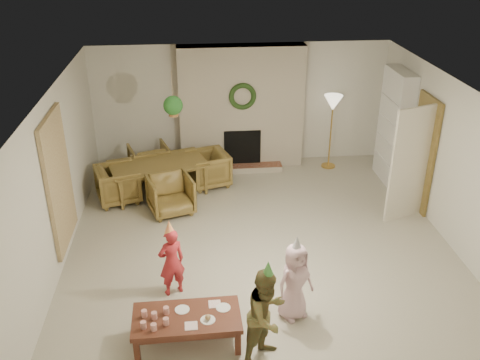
{
  "coord_description": "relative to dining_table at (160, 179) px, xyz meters",
  "views": [
    {
      "loc": [
        -0.98,
        -6.88,
        4.65
      ],
      "look_at": [
        -0.3,
        0.4,
        1.05
      ],
      "focal_mm": 39.59,
      "sensor_mm": 36.0,
      "label": 1
    }
  ],
  "objects": [
    {
      "name": "floor",
      "position": [
        1.65,
        -2.11,
        -0.31
      ],
      "size": [
        7.0,
        7.0,
        0.0
      ],
      "primitive_type": "plane",
      "color": "#B7B29E",
      "rests_on": "ground"
    },
    {
      "name": "ceiling",
      "position": [
        1.65,
        -2.11,
        2.19
      ],
      "size": [
        7.0,
        7.0,
        0.0
      ],
      "primitive_type": "plane",
      "rotation": [
        3.14,
        0.0,
        0.0
      ],
      "color": "white",
      "rests_on": "wall_back"
    },
    {
      "name": "wall_back",
      "position": [
        1.65,
        1.39,
        0.94
      ],
      "size": [
        7.0,
        0.0,
        7.0
      ],
      "primitive_type": "plane",
      "rotation": [
        1.57,
        0.0,
        0.0
      ],
      "color": "silver",
      "rests_on": "floor"
    },
    {
      "name": "wall_front",
      "position": [
        1.65,
        -5.61,
        0.94
      ],
      "size": [
        7.0,
        0.0,
        7.0
      ],
      "primitive_type": "plane",
      "rotation": [
        -1.57,
        0.0,
        0.0
      ],
      "color": "silver",
      "rests_on": "floor"
    },
    {
      "name": "wall_left",
      "position": [
        -1.35,
        -2.11,
        0.94
      ],
      "size": [
        0.0,
        7.0,
        7.0
      ],
      "primitive_type": "plane",
      "rotation": [
        1.57,
        0.0,
        1.57
      ],
      "color": "silver",
      "rests_on": "floor"
    },
    {
      "name": "wall_right",
      "position": [
        4.65,
        -2.11,
        0.94
      ],
      "size": [
        0.0,
        7.0,
        7.0
      ],
      "primitive_type": "plane",
      "rotation": [
        1.57,
        0.0,
        -1.57
      ],
      "color": "silver",
      "rests_on": "floor"
    },
    {
      "name": "fireplace_mass",
      "position": [
        1.65,
        1.19,
        0.94
      ],
      "size": [
        2.5,
        0.4,
        2.5
      ],
      "primitive_type": "cube",
      "color": "#5F2719",
      "rests_on": "floor"
    },
    {
      "name": "fireplace_hearth",
      "position": [
        1.65,
        0.84,
        -0.25
      ],
      "size": [
        1.6,
        0.3,
        0.12
      ],
      "primitive_type": "cube",
      "color": "maroon",
      "rests_on": "floor"
    },
    {
      "name": "fireplace_firebox",
      "position": [
        1.65,
        1.01,
        0.14
      ],
      "size": [
        0.75,
        0.12,
        0.75
      ],
      "primitive_type": "cube",
      "color": "black",
      "rests_on": "floor"
    },
    {
      "name": "fireplace_wreath",
      "position": [
        1.65,
        0.96,
        1.24
      ],
      "size": [
        0.54,
        0.1,
        0.54
      ],
      "primitive_type": "torus",
      "rotation": [
        1.57,
        0.0,
        0.0
      ],
      "color": "#1D3A15",
      "rests_on": "fireplace_mass"
    },
    {
      "name": "floor_lamp_base",
      "position": [
        3.46,
        0.89,
        -0.29
      ],
      "size": [
        0.29,
        0.29,
        0.03
      ],
      "primitive_type": "cylinder",
      "color": "gold",
      "rests_on": "floor"
    },
    {
      "name": "floor_lamp_post",
      "position": [
        3.46,
        0.89,
        0.41
      ],
      "size": [
        0.03,
        0.03,
        1.39
      ],
      "primitive_type": "cylinder",
      "color": "gold",
      "rests_on": "floor"
    },
    {
      "name": "floor_lamp_shade",
      "position": [
        3.46,
        0.89,
        1.08
      ],
      "size": [
        0.37,
        0.37,
        0.31
      ],
      "primitive_type": "cone",
      "rotation": [
        3.14,
        0.0,
        0.0
      ],
      "color": "beige",
      "rests_on": "floor_lamp_post"
    },
    {
      "name": "bookshelf_carcass",
      "position": [
        4.49,
        0.19,
        0.79
      ],
      "size": [
        0.3,
        1.0,
        2.2
      ],
      "primitive_type": "cube",
      "color": "white",
      "rests_on": "floor"
    },
    {
      "name": "bookshelf_shelf_a",
      "position": [
        4.47,
        0.19,
        0.14
      ],
      "size": [
        0.3,
        0.92,
        0.03
      ],
      "primitive_type": "cube",
      "color": "white",
      "rests_on": "bookshelf_carcass"
    },
    {
      "name": "bookshelf_shelf_b",
      "position": [
        4.47,
        0.19,
        0.54
      ],
      "size": [
        0.3,
        0.92,
        0.03
      ],
      "primitive_type": "cube",
      "color": "white",
      "rests_on": "bookshelf_carcass"
    },
    {
      "name": "bookshelf_shelf_c",
      "position": [
        4.47,
        0.19,
        0.94
      ],
      "size": [
        0.3,
        0.92,
        0.03
      ],
      "primitive_type": "cube",
      "color": "white",
      "rests_on": "bookshelf_carcass"
    },
    {
      "name": "bookshelf_shelf_d",
      "position": [
        4.47,
        0.19,
        1.34
      ],
      "size": [
        0.3,
        0.92,
        0.03
      ],
      "primitive_type": "cube",
      "color": "white",
      "rests_on": "bookshelf_carcass"
    },
    {
      "name": "books_row_lower",
      "position": [
        4.45,
        0.04,
        0.28
      ],
      "size": [
        0.2,
        0.4,
        0.24
      ],
      "primitive_type": "cube",
      "color": "#A9261F",
      "rests_on": "bookshelf_shelf_a"
    },
    {
      "name": "books_row_mid",
      "position": [
        4.45,
        0.24,
        0.68
      ],
      "size": [
        0.2,
        0.44,
        0.24
      ],
      "primitive_type": "cube",
      "color": "#255489",
      "rests_on": "bookshelf_shelf_b"
    },
    {
      "name": "books_row_upper",
      "position": [
        4.45,
        0.09,
        1.07
      ],
      "size": [
        0.2,
        0.36,
        0.22
      ],
      "primitive_type": "cube",
      "color": "#B07125",
      "rests_on": "bookshelf_shelf_c"
    },
    {
      "name": "door_frame",
      "position": [
        4.61,
        -0.91,
        0.71
      ],
      "size": [
        0.05,
        0.86,
        2.04
      ],
      "primitive_type": "cube",
      "color": "olive",
      "rests_on": "floor"
    },
    {
      "name": "door_leaf",
      "position": [
        4.23,
        -1.29,
        0.69
      ],
      "size": [
        0.77,
        0.32,
        2.0
      ],
      "primitive_type": "cube",
      "rotation": [
        0.0,
        0.0,
        -1.22
      ],
      "color": "beige",
      "rests_on": "floor"
    },
    {
      "name": "curtain_panel",
      "position": [
        -1.31,
        -1.91,
        0.94
      ],
      "size": [
        0.06,
        1.2,
        2.0
      ],
      "primitive_type": "cube",
      "color": "#C2B689",
      "rests_on": "wall_left"
    },
    {
      "name": "dining_table",
      "position": [
        0.0,
        0.0,
        0.0
      ],
      "size": [
        1.96,
        1.45,
        0.61
      ],
      "primitive_type": "imported",
      "rotation": [
        0.0,
        0.0,
        0.3
      ],
      "color": "olive",
      "rests_on": "floor"
    },
    {
      "name": "dining_chair_near",
      "position": [
        0.23,
        -0.73,
        0.03
      ],
      "size": [
        0.91,
        0.93,
        0.68
      ],
      "primitive_type": "imported",
      "rotation": [
        0.0,
        0.0,
        0.3
      ],
      "color": "olive",
      "rests_on": "floor"
    },
    {
      "name": "dining_chair_far",
      "position": [
        -0.23,
        0.73,
        0.03
      ],
      "size": [
        0.91,
        0.93,
        0.68
      ],
      "primitive_type": "imported",
      "rotation": [
        0.0,
        0.0,
        3.44
      ],
      "color": "olive",
      "rests_on": "floor"
    },
    {
      "name": "dining_chair_left",
      "position": [
        -0.73,
        -0.23,
        0.03
      ],
      "size": [
        0.93,
        0.91,
        0.68
      ],
      "primitive_type": "imported",
      "rotation": [
        0.0,
        0.0,
        1.87
      ],
      "color": "olive",
      "rests_on": "floor"
    },
    {
      "name": "dining_chair_right",
      "position": [
        0.92,
        0.28,
        0.03
      ],
      "size": [
        0.93,
        0.91,
        0.68
      ],
      "primitive_type": "imported",
      "rotation": [
        0.0,
        0.0,
        -1.27
      ],
      "color": "olive",
      "rests_on": "floor"
    },
    {
      "name": "hanging_plant_cord",
      "position": [
        0.35,
        -0.61,
        1.84
      ],
      "size": [
        0.01,
        0.01,
        0.7
      ],
      "primitive_type": "cylinder",
      "color": "tan",
      "rests_on": "ceiling"
    },
    {
      "name": "hanging_plant_pot",
      "position": [
        0.35,
        -0.61,
        1.49
      ],
      "size": [
        0.16,
        0.16,
        0.12
      ],
      "primitive_type": "cylinder",
      "color": "brown",
      "rests_on": "hanging_plant_cord"
    },
    {
      "name": "hanging_plant_foliage",
      "position": [
        0.35,
        -0.61,
        1.61
      ],
      "size": [
        0.32,
        0.32,
        0.32
      ],
      "primitive_type": "sphere",
      "color": "#1A501B",
      "rests_on": "hanging_plant_pot"
    },
    {
      "name": "coffee_table_top",
      "position": [
        0.5,
        -4.0,
        0.06
      ],
      "size": [
        1.31,
        0.67,
        0.06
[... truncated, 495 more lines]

